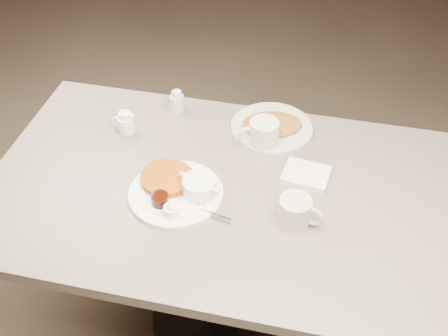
% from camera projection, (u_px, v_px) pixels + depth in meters
% --- Properties ---
extents(diner_table, '(1.50, 0.90, 0.75)m').
position_uv_depth(diner_table, '(223.00, 225.00, 1.89)').
color(diner_table, slate).
rests_on(diner_table, ground).
extents(main_plate, '(0.39, 0.38, 0.07)m').
position_uv_depth(main_plate, '(179.00, 189.00, 1.75)').
color(main_plate, white).
rests_on(main_plate, diner_table).
extents(coffee_mug_near, '(0.14, 0.11, 0.09)m').
position_uv_depth(coffee_mug_near, '(296.00, 211.00, 1.64)').
color(coffee_mug_near, beige).
rests_on(coffee_mug_near, diner_table).
extents(napkin, '(0.16, 0.13, 0.02)m').
position_uv_depth(napkin, '(306.00, 175.00, 1.81)').
color(napkin, silver).
rests_on(napkin, diner_table).
extents(coffee_mug_far, '(0.15, 0.13, 0.10)m').
position_uv_depth(coffee_mug_far, '(263.00, 134.00, 1.90)').
color(coffee_mug_far, beige).
rests_on(coffee_mug_far, diner_table).
extents(creamer_left, '(0.09, 0.08, 0.08)m').
position_uv_depth(creamer_left, '(126.00, 123.00, 1.97)').
color(creamer_left, white).
rests_on(creamer_left, diner_table).
extents(creamer_right, '(0.07, 0.07, 0.08)m').
position_uv_depth(creamer_right, '(177.00, 101.00, 2.06)').
color(creamer_right, silver).
rests_on(creamer_right, diner_table).
extents(hash_plate, '(0.36, 0.36, 0.04)m').
position_uv_depth(hash_plate, '(272.00, 127.00, 1.99)').
color(hash_plate, beige).
rests_on(hash_plate, diner_table).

